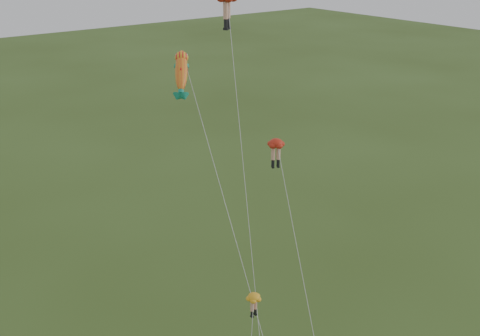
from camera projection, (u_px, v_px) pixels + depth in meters
legs_kite_red_high at (227, 4)px, 37.12m from camera, size 6.47×12.18×23.37m
legs_kite_red_mid at (277, 149)px, 38.79m from camera, size 5.10×10.91×13.33m
legs_kite_yellow at (254, 304)px, 31.63m from camera, size 2.28×2.22×7.40m
fish_kite at (182, 73)px, 34.02m from camera, size 2.35×12.70×20.30m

